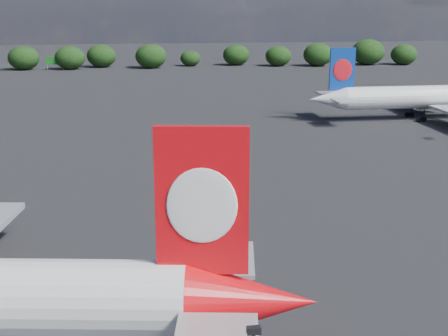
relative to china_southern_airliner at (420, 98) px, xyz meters
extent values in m
plane|color=black|center=(-63.07, -12.88, -4.25)|extent=(500.00, 500.00, 0.00)
cone|color=red|center=(-48.11, -80.14, 0.64)|extent=(8.50, 6.08, 4.88)
cube|color=red|center=(-51.01, -79.67, 6.89)|extent=(5.38, 1.35, 8.79)
ellipsoid|color=white|center=(-51.05, -79.95, 6.71)|extent=(4.08, 0.85, 4.49)
ellipsoid|color=white|center=(-50.96, -79.38, 6.71)|extent=(4.08, 0.85, 4.49)
cube|color=#A5A8AD|center=(-49.18, -74.52, 1.03)|extent=(5.28, 6.49, 0.29)
cylinder|color=white|center=(1.49, 0.01, 0.14)|extent=(33.37, 4.66, 4.39)
cone|color=white|center=(-18.68, -0.15, 0.14)|extent=(7.05, 4.44, 4.39)
cube|color=#0D3694|center=(-16.05, -0.13, 5.75)|extent=(4.83, 0.48, 7.89)
ellipsoid|color=red|center=(-16.05, -0.40, 5.59)|extent=(3.69, 0.21, 4.03)
ellipsoid|color=red|center=(-16.05, 0.13, 5.59)|extent=(3.69, 0.21, 4.03)
cube|color=#A5A8AD|center=(-16.88, -4.96, 0.49)|extent=(3.99, 5.30, 0.26)
cube|color=#A5A8AD|center=(-16.96, 4.68, 0.49)|extent=(3.99, 5.30, 0.26)
cube|color=#A5A8AD|center=(3.15, 11.43, -1.27)|extent=(5.85, 17.59, 0.48)
cylinder|color=#A5A8AD|center=(4.94, 7.06, -2.41)|extent=(4.41, 2.40, 2.37)
cube|color=#A5A8AD|center=(4.94, 7.06, -1.79)|extent=(1.93, 0.28, 1.05)
cylinder|color=black|center=(-0.24, -2.63, -2.93)|extent=(0.25, 0.25, 2.19)
cylinder|color=black|center=(-0.24, -2.63, -3.76)|extent=(0.97, 0.40, 0.96)
cylinder|color=black|center=(-1.20, -2.64, -3.76)|extent=(0.97, 0.40, 0.96)
cylinder|color=black|center=(-0.28, 2.63, -2.93)|extent=(0.25, 0.25, 2.19)
cylinder|color=black|center=(-0.28, 2.63, -3.76)|extent=(0.97, 0.40, 0.96)
cylinder|color=black|center=(-1.25, 2.62, -3.76)|extent=(0.97, 0.40, 0.96)
cube|color=black|center=(-50.38, -92.31, 5.73)|extent=(0.55, 0.30, 0.28)
cube|color=#13631B|center=(-81.07, 103.12, -1.05)|extent=(6.00, 0.30, 2.60)
cylinder|color=#97999F|center=(-83.57, 103.12, -3.25)|extent=(0.20, 0.20, 2.00)
cylinder|color=#97999F|center=(-78.57, 103.12, -3.25)|extent=(0.20, 0.20, 2.00)
cube|color=yellow|center=(-51.07, 109.12, -0.25)|extent=(5.00, 0.30, 3.00)
cylinder|color=#97999F|center=(-51.07, 109.12, -3.00)|extent=(0.30, 0.30, 2.50)
ellipsoid|color=black|center=(-91.42, 105.05, -0.26)|extent=(10.38, 8.78, 7.98)
ellipsoid|color=black|center=(-76.23, 104.35, -0.36)|extent=(10.12, 8.56, 7.78)
ellipsoid|color=black|center=(-65.99, 110.36, -0.36)|extent=(10.11, 8.55, 7.78)
ellipsoid|color=black|center=(-48.98, 104.45, -0.15)|extent=(10.66, 9.02, 8.20)
ellipsoid|color=black|center=(-34.92, 109.74, -1.47)|extent=(7.22, 6.11, 5.55)
ellipsoid|color=black|center=(-18.26, 110.91, -0.56)|extent=(9.58, 8.11, 7.37)
ellipsoid|color=black|center=(-4.00, 105.55, -0.69)|extent=(9.26, 7.83, 7.12)
ellipsoid|color=black|center=(10.02, 103.61, -0.17)|extent=(10.60, 8.97, 8.15)
ellipsoid|color=black|center=(29.23, 105.45, 0.36)|extent=(11.98, 10.14, 9.22)
ellipsoid|color=black|center=(42.25, 103.90, -0.54)|extent=(9.65, 8.16, 7.42)
camera|label=1|loc=(-54.53, -113.41, 17.92)|focal=50.00mm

